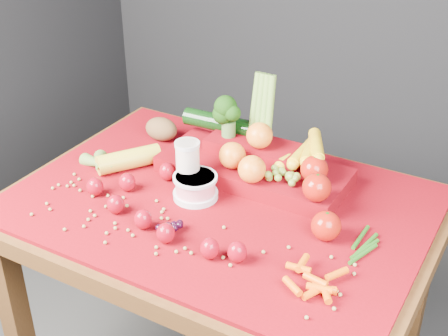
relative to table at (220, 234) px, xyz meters
The scene contains 12 objects.
table is the anchor object (origin of this frame).
red_cloth 0.10m from the table, ahead, with size 1.05×0.75×0.01m, color #6F030C.
milk_glass 0.21m from the table, behind, with size 0.07×0.07×0.14m.
yogurt_bowl 0.16m from the table, 164.21° to the right, with size 0.12×0.12×0.06m.
strawberry_scatter 0.23m from the table, 132.09° to the right, with size 0.54×0.28×0.06m.
dark_grape_cluster 0.22m from the table, 101.35° to the right, with size 0.06×0.05×0.03m, color black, non-canonical shape.
soybean_scatter 0.23m from the table, 90.00° to the right, with size 0.84×0.24×0.01m, color #9C8443, non-canonical shape.
corn_ear 0.38m from the table, behind, with size 0.27×0.27×0.06m.
potato 0.42m from the table, 147.42° to the left, with size 0.11×0.08×0.07m, color brown.
baby_carrot_pile 0.41m from the table, 29.88° to the right, with size 0.17×0.17×0.03m, color #E35308, non-canonical shape.
green_bean_pile 0.40m from the table, ahead, with size 0.14×0.12×0.01m, color #1D5212, non-canonical shape.
produce_mound 0.23m from the table, 76.98° to the left, with size 0.59×0.36×0.27m.
Camera 1 is at (0.69, -1.18, 1.65)m, focal length 50.00 mm.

